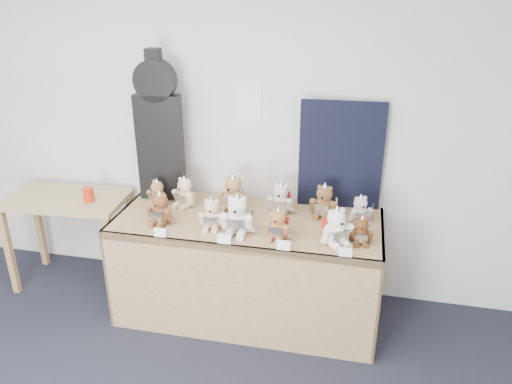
% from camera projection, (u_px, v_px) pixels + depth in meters
% --- Properties ---
extents(room_shell, '(6.00, 6.00, 6.00)m').
position_uv_depth(room_shell, '(248.00, 104.00, 3.80)').
color(room_shell, silver).
rests_on(room_shell, floor).
extents(display_table, '(1.97, 0.84, 0.82)m').
position_uv_depth(display_table, '(245.00, 245.00, 3.67)').
color(display_table, olive).
rests_on(display_table, floor).
extents(side_table, '(1.00, 0.61, 0.81)m').
position_uv_depth(side_table, '(68.00, 211.00, 4.12)').
color(side_table, tan).
rests_on(side_table, floor).
extents(guitar_case, '(0.36, 0.12, 1.17)m').
position_uv_depth(guitar_case, '(159.00, 129.00, 3.81)').
color(guitar_case, black).
rests_on(guitar_case, display_table).
extents(navy_board, '(0.62, 0.06, 0.83)m').
position_uv_depth(navy_board, '(341.00, 156.00, 3.72)').
color(navy_board, black).
rests_on(navy_board, display_table).
extents(red_cup, '(0.08, 0.08, 0.11)m').
position_uv_depth(red_cup, '(89.00, 195.00, 3.98)').
color(red_cup, red).
rests_on(red_cup, side_table).
extents(teddy_front_far_left, '(0.22, 0.19, 0.27)m').
position_uv_depth(teddy_front_far_left, '(160.00, 210.00, 3.58)').
color(teddy_front_far_left, brown).
rests_on(teddy_front_far_left, display_table).
extents(teddy_front_left, '(0.21, 0.17, 0.25)m').
position_uv_depth(teddy_front_left, '(212.00, 215.00, 3.51)').
color(teddy_front_left, beige).
rests_on(teddy_front_left, display_table).
extents(teddy_front_centre, '(0.26, 0.21, 0.32)m').
position_uv_depth(teddy_front_centre, '(237.00, 216.00, 3.43)').
color(teddy_front_centre, silver).
rests_on(teddy_front_centre, display_table).
extents(teddy_front_right, '(0.20, 0.18, 0.25)m').
position_uv_depth(teddy_front_right, '(278.00, 225.00, 3.37)').
color(teddy_front_right, '#A0673C').
rests_on(teddy_front_right, display_table).
extents(teddy_front_far_right, '(0.24, 0.24, 0.29)m').
position_uv_depth(teddy_front_far_right, '(336.00, 228.00, 3.29)').
color(teddy_front_far_right, white).
rests_on(teddy_front_far_right, display_table).
extents(teddy_front_end, '(0.18, 0.14, 0.21)m').
position_uv_depth(teddy_front_end, '(361.00, 231.00, 3.31)').
color(teddy_front_end, brown).
rests_on(teddy_front_end, display_table).
extents(teddy_back_left, '(0.21, 0.20, 0.26)m').
position_uv_depth(teddy_back_left, '(185.00, 193.00, 3.85)').
color(teddy_back_left, beige).
rests_on(teddy_back_left, display_table).
extents(teddy_back_centre_left, '(0.25, 0.23, 0.30)m').
position_uv_depth(teddy_back_centre_left, '(233.00, 194.00, 3.79)').
color(teddy_back_centre_left, '#A87E54').
rests_on(teddy_back_centre_left, display_table).
extents(teddy_back_centre_right, '(0.22, 0.18, 0.27)m').
position_uv_depth(teddy_back_centre_right, '(281.00, 200.00, 3.74)').
color(teddy_back_centre_right, beige).
rests_on(teddy_back_centre_right, display_table).
extents(teddy_back_right, '(0.23, 0.20, 0.28)m').
position_uv_depth(teddy_back_right, '(324.00, 202.00, 3.68)').
color(teddy_back_right, brown).
rests_on(teddy_back_right, display_table).
extents(teddy_back_end, '(0.19, 0.18, 0.23)m').
position_uv_depth(teddy_back_end, '(360.00, 210.00, 3.60)').
color(teddy_back_end, silver).
rests_on(teddy_back_end, display_table).
extents(teddy_back_far_left, '(0.19, 0.19, 0.23)m').
position_uv_depth(teddy_back_far_left, '(157.00, 194.00, 3.87)').
color(teddy_back_far_left, '#997047').
rests_on(teddy_back_far_left, display_table).
extents(entry_card_a, '(0.09, 0.02, 0.06)m').
position_uv_depth(entry_card_a, '(160.00, 233.00, 3.41)').
color(entry_card_a, white).
rests_on(entry_card_a, display_table).
extents(entry_card_b, '(0.09, 0.02, 0.07)m').
position_uv_depth(entry_card_b, '(224.00, 239.00, 3.32)').
color(entry_card_b, white).
rests_on(entry_card_b, display_table).
extents(entry_card_c, '(0.09, 0.02, 0.07)m').
position_uv_depth(entry_card_c, '(283.00, 245.00, 3.24)').
color(entry_card_c, white).
rests_on(entry_card_c, display_table).
extents(entry_card_d, '(0.08, 0.02, 0.06)m').
position_uv_depth(entry_card_d, '(345.00, 252.00, 3.17)').
color(entry_card_d, white).
rests_on(entry_card_d, display_table).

